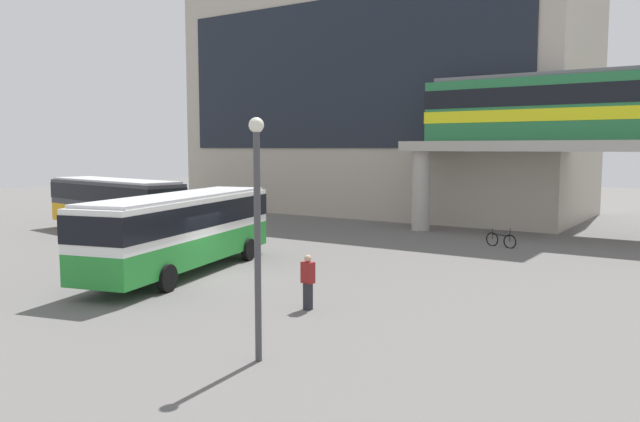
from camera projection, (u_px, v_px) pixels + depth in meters
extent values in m
plane|color=#605E5B|center=(341.00, 245.00, 32.88)|extent=(120.00, 120.00, 0.00)
cube|color=#B2A899|center=(385.00, 94.00, 50.05)|extent=(30.46, 13.74, 18.79)
cube|color=black|center=(339.00, 73.00, 44.23)|extent=(27.41, 0.10, 10.52)
cylinder|color=#ADA89E|center=(421.00, 191.00, 38.57)|extent=(1.10, 1.10, 4.89)
cylinder|color=#ADA89E|center=(448.00, 187.00, 42.13)|extent=(1.10, 1.10, 4.89)
cube|color=#268C33|center=(182.00, 248.00, 25.31)|extent=(5.18, 11.28, 1.10)
cube|color=white|center=(182.00, 216.00, 25.18)|extent=(5.18, 11.28, 1.50)
cube|color=black|center=(182.00, 214.00, 25.18)|extent=(5.23, 11.32, 0.96)
cube|color=silver|center=(181.00, 196.00, 25.10)|extent=(4.92, 10.71, 0.12)
cylinder|color=black|center=(200.00, 247.00, 29.09)|extent=(0.52, 1.04, 1.00)
cylinder|color=black|center=(248.00, 250.00, 28.27)|extent=(0.52, 1.04, 1.00)
cylinder|color=black|center=(108.00, 274.00, 22.88)|extent=(0.52, 1.04, 1.00)
cylinder|color=black|center=(167.00, 278.00, 22.07)|extent=(0.52, 1.04, 1.00)
cube|color=orange|center=(115.00, 216.00, 37.39)|extent=(11.24, 4.00, 1.10)
cube|color=#333338|center=(114.00, 194.00, 37.26)|extent=(11.24, 4.00, 1.50)
cube|color=black|center=(114.00, 193.00, 37.26)|extent=(11.29, 4.04, 0.96)
cube|color=silver|center=(114.00, 180.00, 37.18)|extent=(10.68, 3.80, 0.12)
cylinder|color=black|center=(67.00, 222.00, 38.85)|extent=(1.03, 0.42, 1.00)
cylinder|color=black|center=(104.00, 218.00, 40.71)|extent=(1.03, 0.42, 1.00)
cylinder|color=black|center=(124.00, 231.00, 34.48)|extent=(1.03, 0.42, 1.00)
cylinder|color=black|center=(163.00, 227.00, 36.34)|extent=(1.03, 0.42, 1.00)
torus|color=black|center=(510.00, 242.00, 31.73)|extent=(0.73, 0.26, 0.74)
torus|color=black|center=(492.00, 239.00, 32.52)|extent=(0.73, 0.26, 0.74)
cylinder|color=black|center=(501.00, 235.00, 32.10)|extent=(1.02, 0.34, 0.05)
cylinder|color=black|center=(492.00, 234.00, 32.49)|extent=(0.04, 0.04, 0.55)
cylinder|color=black|center=(510.00, 235.00, 31.69)|extent=(0.04, 0.04, 0.65)
cylinder|color=#26262D|center=(308.00, 296.00, 19.71)|extent=(0.32, 0.32, 0.85)
cube|color=maroon|center=(308.00, 272.00, 19.63)|extent=(0.42, 0.30, 0.67)
sphere|color=tan|center=(308.00, 258.00, 19.59)|extent=(0.23, 0.23, 0.23)
cylinder|color=#3F3F44|center=(258.00, 248.00, 14.72)|extent=(0.16, 0.16, 5.47)
sphere|color=silver|center=(256.00, 125.00, 14.43)|extent=(0.36, 0.36, 0.36)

